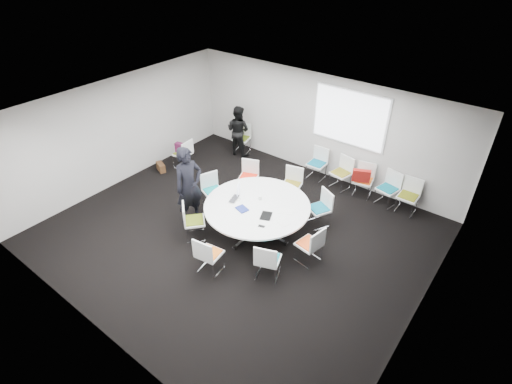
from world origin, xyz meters
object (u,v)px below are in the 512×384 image
Objects in this scene: chair_ring_e at (214,197)px; chair_back_c at (363,186)px; chair_person_back at (242,143)px; chair_back_a at (316,169)px; chair_ring_f at (195,227)px; chair_ring_g at (210,260)px; cup at (260,198)px; chair_ring_c at (291,191)px; person_back at (238,131)px; brown_bag at (161,167)px; chair_ring_h at (268,266)px; chair_back_b at (340,179)px; conference_table at (257,211)px; chair_back_e at (407,202)px; chair_spare_left at (184,159)px; maroon_bag at (182,148)px; chair_ring_d at (248,183)px; chair_ring_a at (309,251)px; laptop at (236,199)px; person_main at (189,186)px; chair_back_d at (387,195)px; chair_ring_b at (318,215)px.

chair_ring_e is 1.00× the size of chair_back_c.
chair_back_c is 4.00m from chair_person_back.
chair_ring_f is at bearing 76.36° from chair_back_a.
cup is at bearing 84.87° from chair_ring_g.
chair_ring_c is 2.92m from person_back.
chair_person_back is at bearing 0.01° from chair_back_a.
chair_back_c is at bearing 24.82° from brown_bag.
chair_person_back is (-1.28, 2.68, 0.00)m from chair_ring_e.
chair_ring_h is 1.00× the size of chair_back_b.
cup is (2.65, -2.58, 0.50)m from chair_person_back.
chair_back_e is (2.43, 2.81, -0.28)m from conference_table.
chair_spare_left is 0.34m from maroon_bag.
chair_ring_f is 4.15m from chair_back_b.
chair_ring_d is 2.16m from chair_ring_f.
chair_ring_c is 2.20× the size of maroon_bag.
brown_bag is at bearing -76.77° from chair_ring_e.
chair_back_e is (1.16, -0.01, 0.00)m from chair_back_c.
conference_table is at bearing 94.75° from chair_ring_a.
laptop is at bearing -116.41° from chair_spare_left.
conference_table is 2.68× the size of chair_ring_a.
chair_back_c is at bearing 62.79° from cup.
chair_ring_f is 2.44× the size of brown_bag.
person_back is at bearing 137.61° from cup.
chair_ring_h is 4.94m from maroon_bag.
chair_ring_a is 2.20× the size of maroon_bag.
chair_ring_f is at bearing -118.44° from person_main.
maroon_bag is (-5.37, -1.81, 0.34)m from chair_back_d.
chair_ring_h reaches higher than laptop.
conference_table is 2.85m from chair_back_a.
chair_ring_a is 1.00× the size of chair_back_c.
cup is (0.90, 1.23, 0.50)m from chair_ring_f.
chair_back_a is at bearing 119.51° from chair_ring_f.
chair_ring_c is at bearing 73.00° from chair_back_b.
chair_ring_c is at bearing 178.26° from chair_ring_d.
chair_back_d is at bearing 18.62° from maroon_bag.
chair_ring_b and chair_ring_e have the same top height.
person_back is at bearing 115.49° from chair_ring_h.
cup is (-2.51, -2.60, 0.50)m from chair_back_e.
chair_back_d is at bearing -91.07° from chair_ring_b.
chair_ring_b is at bearing 113.37° from chair_back_b.
chair_ring_e is at bearing 100.32° from chair_person_back.
chair_person_back is at bearing 114.03° from chair_ring_g.
chair_back_e reaches higher than laptop.
chair_ring_g is (0.02, -1.59, -0.28)m from conference_table.
chair_ring_h is at bearing -47.79° from cup.
chair_ring_a is at bearing -106.54° from laptop.
brown_bag is at bearing 20.38° from chair_back_e.
chair_ring_g is 4.59m from chair_back_c.
chair_ring_d is 1.00× the size of chair_ring_h.
chair_back_b is 3.18m from laptop.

